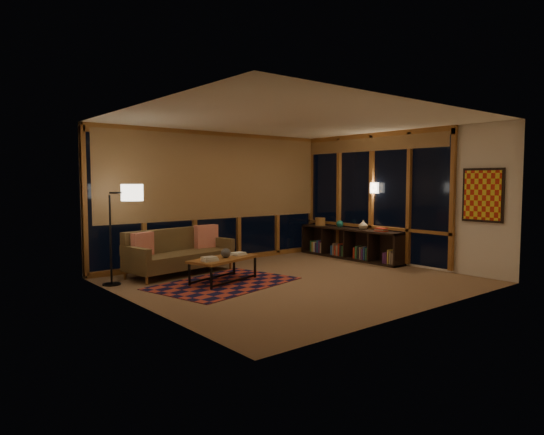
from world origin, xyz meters
TOP-DOWN VIEW (x-y plane):
  - floor at (0.00, 0.00)m, footprint 5.50×5.00m
  - ceiling at (0.00, 0.00)m, footprint 5.50×5.00m
  - walls at (0.00, 0.00)m, footprint 5.51×5.01m
  - window_wall_back at (0.00, 2.43)m, footprint 5.30×0.16m
  - window_wall_right at (2.68, 0.60)m, footprint 0.16×3.70m
  - wall_art at (2.71, -1.85)m, footprint 0.06×0.74m
  - wall_sconce at (2.62, 0.45)m, footprint 0.12×0.18m
  - sofa at (-1.23, 1.75)m, footprint 2.07×1.10m
  - pillow_left at (-1.94, 1.78)m, footprint 0.42×0.23m
  - pillow_right at (-0.54, 2.00)m, footprint 0.47×0.16m
  - area_rug at (-1.08, 0.56)m, footprint 2.60×2.03m
  - coffee_table at (-1.01, 0.68)m, footprint 1.34×0.88m
  - book_stack_a at (-1.37, 0.55)m, footprint 0.27×0.22m
  - book_stack_b at (-0.64, 0.77)m, footprint 0.25×0.22m
  - ceramic_pot at (-0.97, 0.66)m, footprint 0.17×0.17m
  - floor_lamp at (-2.55, 1.66)m, footprint 0.55×0.36m
  - bookshelf at (2.49, 1.00)m, footprint 0.40×2.67m
  - basket at (2.47, 1.89)m, footprint 0.28×0.28m
  - teal_bowl at (2.49, 1.30)m, footprint 0.19×0.19m
  - vase at (2.49, 0.63)m, footprint 0.22×0.22m
  - shelf_book_stack at (2.49, 0.15)m, footprint 0.22×0.26m

SIDE VIEW (x-z plane):
  - floor at x=0.00m, z-range -0.01..0.01m
  - area_rug at x=-1.08m, z-range 0.00..0.01m
  - coffee_table at x=-1.01m, z-range 0.00..0.41m
  - bookshelf at x=2.49m, z-range 0.00..0.67m
  - sofa at x=-1.23m, z-range 0.00..0.81m
  - book_stack_b at x=-0.64m, z-range 0.41..0.46m
  - book_stack_a at x=-1.37m, z-range 0.41..0.49m
  - ceramic_pot at x=-0.97m, z-range 0.41..0.58m
  - pillow_left at x=-1.94m, z-range 0.40..0.80m
  - pillow_right at x=-0.54m, z-range 0.40..0.87m
  - shelf_book_stack at x=2.49m, z-range 0.67..0.73m
  - teal_bowl at x=2.49m, z-range 0.67..0.82m
  - basket at x=2.47m, z-range 0.67..0.85m
  - vase at x=2.49m, z-range 0.67..0.87m
  - floor_lamp at x=-2.55m, z-range 0.00..1.65m
  - walls at x=0.00m, z-range 0.00..2.70m
  - window_wall_back at x=0.00m, z-range 0.05..2.65m
  - window_wall_right at x=2.68m, z-range 0.05..2.65m
  - wall_art at x=2.71m, z-range 0.98..1.92m
  - wall_sconce at x=2.62m, z-range 1.44..1.66m
  - ceiling at x=0.00m, z-range 2.70..2.71m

